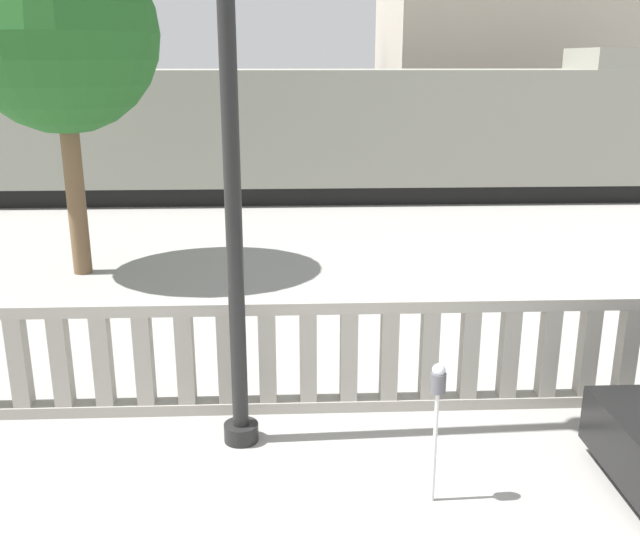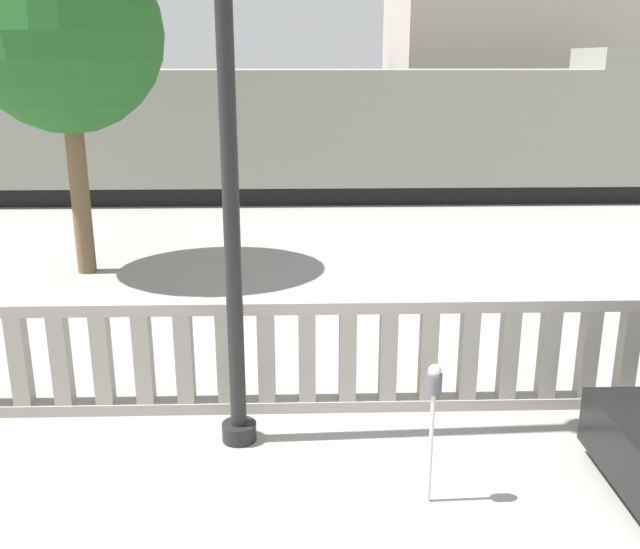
% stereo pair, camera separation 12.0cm
% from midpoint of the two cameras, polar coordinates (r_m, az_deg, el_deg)
% --- Properties ---
extents(balustrade, '(15.50, 0.24, 1.40)m').
position_cam_midpoint_polar(balustrade, '(8.53, 0.28, -6.51)').
color(balustrade, '#9E998E').
rests_on(balustrade, ground).
extents(lamppost, '(0.40, 0.40, 6.93)m').
position_cam_midpoint_polar(lamppost, '(7.15, -7.79, 14.38)').
color(lamppost, black).
rests_on(lamppost, ground).
extents(parking_meter, '(0.15, 0.15, 1.43)m').
position_cam_midpoint_polar(parking_meter, '(6.73, 8.87, -9.54)').
color(parking_meter, silver).
rests_on(parking_meter, ground).
extents(train_near, '(27.20, 3.01, 4.39)m').
position_cam_midpoint_polar(train_near, '(21.72, -7.54, 11.18)').
color(train_near, black).
rests_on(train_near, ground).
extents(train_far, '(18.19, 2.67, 4.16)m').
position_cam_midpoint_polar(train_far, '(31.66, 1.78, 12.89)').
color(train_far, black).
rests_on(train_far, ground).
extents(building_block, '(12.86, 8.18, 12.24)m').
position_cam_midpoint_polar(building_block, '(32.33, 17.44, 19.78)').
color(building_block, '#ADA393').
rests_on(building_block, ground).
extents(tree_left, '(3.60, 3.60, 6.33)m').
position_cam_midpoint_polar(tree_left, '(14.42, -20.35, 17.54)').
color(tree_left, brown).
rests_on(tree_left, ground).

